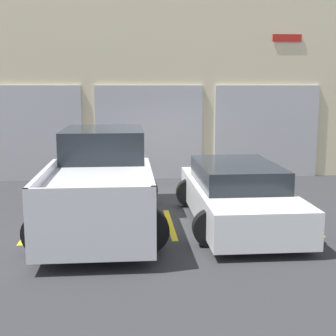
% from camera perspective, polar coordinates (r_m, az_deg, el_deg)
% --- Properties ---
extents(ground_plane, '(28.00, 28.00, 0.00)m').
position_cam_1_polar(ground_plane, '(11.73, -0.63, -4.03)').
color(ground_plane, '#2D2D30').
extents(shophouse_building, '(14.64, 0.68, 5.71)m').
position_cam_1_polar(shophouse_building, '(14.67, -1.65, 9.76)').
color(shophouse_building, beige).
rests_on(shophouse_building, ground).
extents(pickup_truck, '(2.50, 5.20, 1.88)m').
position_cam_1_polar(pickup_truck, '(9.84, -8.09, -1.63)').
color(pickup_truck, silver).
rests_on(pickup_truck, ground).
extents(sedan_white, '(2.26, 4.56, 1.25)m').
position_cam_1_polar(sedan_white, '(9.87, 8.41, -3.21)').
color(sedan_white, white).
rests_on(sedan_white, ground).
extents(parking_stripe_far_left, '(0.12, 2.20, 0.01)m').
position_cam_1_polar(parking_stripe_far_left, '(9.94, -16.24, -6.96)').
color(parking_stripe_far_left, gold).
rests_on(parking_stripe_far_left, ground).
extents(parking_stripe_left, '(0.12, 2.20, 0.01)m').
position_cam_1_polar(parking_stripe_left, '(9.78, 0.25, -6.84)').
color(parking_stripe_left, gold).
rests_on(parking_stripe_left, ground).
extents(parking_stripe_centre, '(0.12, 2.20, 0.01)m').
position_cam_1_polar(parking_stripe_centre, '(10.40, 15.96, -6.20)').
color(parking_stripe_centre, gold).
rests_on(parking_stripe_centre, ground).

